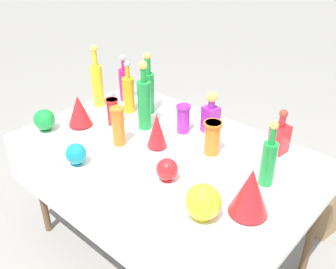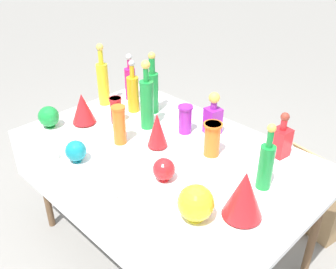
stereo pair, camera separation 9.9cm
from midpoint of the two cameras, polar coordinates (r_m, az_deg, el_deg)
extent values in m
plane|color=gray|center=(2.56, -1.16, -16.91)|extent=(40.00, 40.00, 0.00)
cube|color=white|center=(2.07, -1.38, -2.77)|extent=(1.65, 1.05, 0.03)
cube|color=white|center=(1.89, -12.62, -12.85)|extent=(1.65, 0.01, 0.31)
cylinder|color=brown|center=(2.58, -19.98, -7.63)|extent=(0.04, 0.04, 0.73)
cylinder|color=brown|center=(2.97, -5.95, -0.46)|extent=(0.04, 0.04, 0.73)
cylinder|color=brown|center=(2.31, 20.15, -12.85)|extent=(0.04, 0.04, 0.73)
cylinder|color=yellow|center=(2.55, -11.78, 7.23)|extent=(0.08, 0.08, 0.28)
cylinder|color=yellow|center=(2.49, -12.25, 11.28)|extent=(0.03, 0.03, 0.10)
sphere|color=gold|center=(2.47, -12.41, 12.68)|extent=(0.05, 0.05, 0.05)
cylinder|color=orange|center=(2.44, -7.19, 5.94)|extent=(0.08, 0.08, 0.23)
cylinder|color=orange|center=(2.38, -7.43, 9.40)|extent=(0.03, 0.03, 0.08)
sphere|color=#B2B2B7|center=(2.37, -7.51, 10.59)|extent=(0.04, 0.04, 0.04)
cylinder|color=#198C38|center=(2.22, -4.92, 4.41)|extent=(0.08, 0.08, 0.30)
cylinder|color=#198C38|center=(2.15, -5.14, 9.01)|extent=(0.03, 0.03, 0.08)
sphere|color=gold|center=(2.13, -5.21, 10.47)|extent=(0.05, 0.05, 0.05)
cylinder|color=#C61972|center=(2.62, -7.72, 7.47)|extent=(0.07, 0.07, 0.22)
cylinder|color=#C61972|center=(2.56, -7.95, 10.48)|extent=(0.03, 0.03, 0.07)
sphere|color=#B2B2B7|center=(2.55, -8.03, 11.49)|extent=(0.04, 0.04, 0.04)
cylinder|color=#198C38|center=(2.41, -4.20, 6.22)|extent=(0.08, 0.08, 0.27)
cylinder|color=#198C38|center=(2.35, -4.37, 10.32)|extent=(0.04, 0.04, 0.10)
sphere|color=gold|center=(2.32, -4.43, 11.81)|extent=(0.05, 0.05, 0.05)
cylinder|color=#198C38|center=(1.80, 13.47, -4.43)|extent=(0.07, 0.07, 0.23)
cylinder|color=#198C38|center=(1.72, 14.07, -0.21)|extent=(0.03, 0.03, 0.08)
sphere|color=gold|center=(1.70, 14.29, 1.35)|extent=(0.04, 0.04, 0.04)
cube|color=red|center=(2.08, 15.29, -0.69)|extent=(0.10, 0.10, 0.16)
cylinder|color=red|center=(2.03, 15.70, 1.94)|extent=(0.03, 0.03, 0.06)
sphere|color=maroon|center=(2.01, 15.87, 3.03)|extent=(0.05, 0.05, 0.05)
cube|color=purple|center=(2.21, 5.22, 2.25)|extent=(0.10, 0.10, 0.16)
cylinder|color=purple|center=(2.16, 5.34, 4.69)|extent=(0.04, 0.04, 0.05)
sphere|color=gold|center=(2.15, 5.40, 5.74)|extent=(0.06, 0.06, 0.06)
cylinder|color=red|center=(2.32, -9.70, 3.38)|extent=(0.07, 0.07, 0.17)
cylinder|color=red|center=(2.28, -9.87, 5.12)|extent=(0.08, 0.08, 0.01)
cylinder|color=orange|center=(2.09, -8.96, 1.21)|extent=(0.07, 0.07, 0.23)
cylinder|color=orange|center=(2.04, -9.20, 3.85)|extent=(0.08, 0.08, 0.01)
cylinder|color=orange|center=(2.00, 5.35, -0.55)|extent=(0.09, 0.09, 0.19)
cylinder|color=orange|center=(1.95, 5.47, 1.68)|extent=(0.10, 0.10, 0.01)
cylinder|color=purple|center=(2.20, 1.04, 2.36)|extent=(0.08, 0.08, 0.17)
cylinder|color=purple|center=(2.16, 1.06, 4.23)|extent=(0.09, 0.09, 0.01)
cylinder|color=red|center=(1.68, 10.33, -11.61)|extent=(0.09, 0.09, 0.01)
cone|color=red|center=(1.61, 10.71, -8.52)|extent=(0.17, 0.17, 0.22)
cylinder|color=red|center=(2.38, -14.32, 1.46)|extent=(0.08, 0.08, 0.01)
cone|color=red|center=(2.33, -14.62, 3.58)|extent=(0.15, 0.15, 0.19)
cylinder|color=red|center=(2.09, -3.03, -1.78)|extent=(0.07, 0.07, 0.01)
cone|color=red|center=(2.04, -3.11, 0.69)|extent=(0.11, 0.11, 0.19)
cylinder|color=red|center=(1.84, -1.70, -6.84)|extent=(0.05, 0.05, 0.01)
sphere|color=red|center=(1.81, -1.72, -5.34)|extent=(0.11, 0.11, 0.11)
cylinder|color=teal|center=(2.02, -15.02, -4.28)|extent=(0.05, 0.05, 0.01)
sphere|color=teal|center=(1.99, -15.24, -2.86)|extent=(0.11, 0.11, 0.11)
cylinder|color=yellow|center=(1.64, 3.46, -12.40)|extent=(0.07, 0.07, 0.01)
sphere|color=yellow|center=(1.59, 3.56, -10.21)|extent=(0.16, 0.16, 0.16)
cylinder|color=#198C38|center=(2.39, -19.20, 0.71)|extent=(0.06, 0.06, 0.01)
sphere|color=#198C38|center=(2.35, -19.48, 2.13)|extent=(0.13, 0.13, 0.13)
cube|color=white|center=(1.73, -9.52, -9.42)|extent=(0.05, 0.02, 0.04)
cube|color=white|center=(2.06, -18.13, -3.35)|extent=(0.05, 0.02, 0.05)
cube|color=white|center=(1.73, -9.58, -9.38)|extent=(0.06, 0.02, 0.04)
cube|color=tan|center=(2.84, 19.29, -7.97)|extent=(0.59, 0.39, 0.39)
cube|color=tan|center=(2.78, 20.87, -3.27)|extent=(0.50, 0.15, 0.09)
cube|color=tan|center=(2.89, 17.34, -8.51)|extent=(0.47, 0.39, 0.26)
cube|color=tan|center=(2.85, 18.66, -4.92)|extent=(0.37, 0.16, 0.09)
camera|label=1|loc=(0.05, -91.42, -0.83)|focal=40.00mm
camera|label=2|loc=(0.05, 88.58, 0.83)|focal=40.00mm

